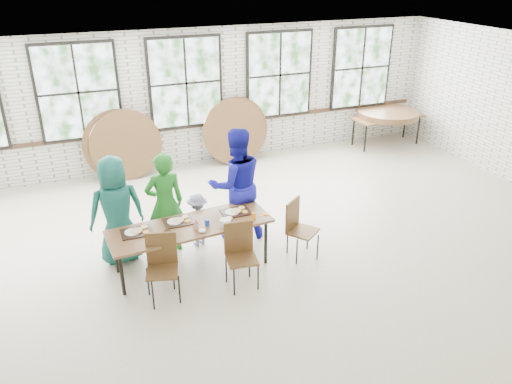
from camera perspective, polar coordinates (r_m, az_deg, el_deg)
room at (r=11.05m, az=-8.02°, el=12.01°), size 12.00×12.00×12.00m
dining_table at (r=7.44m, az=-7.48°, el=-4.11°), size 2.45×0.97×0.74m
chair_near_left at (r=6.98m, az=-10.70°, el=-7.76°), size 0.51×0.50×0.95m
chair_near_right at (r=7.12m, az=-1.83°, el=-6.55°), size 0.47×0.45×0.95m
chair_spare at (r=7.78m, az=4.78°, el=-3.65°), size 0.58×0.58×0.95m
adult_teal at (r=7.80m, az=-15.64°, el=-2.04°), size 0.88×0.61×1.71m
adult_green at (r=7.89m, az=-10.35°, el=-1.31°), size 0.62×0.42×1.67m
toddler at (r=8.17m, az=-6.67°, el=-3.16°), size 0.64×0.46×0.90m
adult_blue at (r=8.12m, az=-2.27°, el=0.85°), size 0.96×0.76×1.92m
storage_table at (r=12.96m, az=14.77°, el=8.15°), size 1.85×0.88×0.74m
tabletop_clutter at (r=7.40m, az=-6.80°, el=-3.56°), size 1.97×0.64×0.11m
round_tops_stacked at (r=12.93m, az=14.83°, el=8.66°), size 1.50×1.50×0.13m
round_tops_leaning at (r=11.09m, az=-8.51°, el=6.14°), size 4.13×0.42×1.49m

